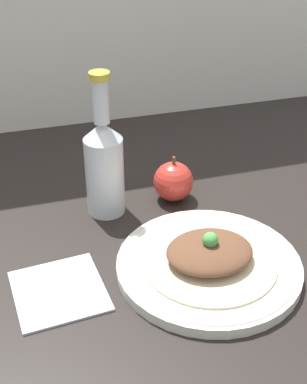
% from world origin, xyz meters
% --- Properties ---
extents(ground_plane, '(1.80, 1.10, 0.04)m').
position_xyz_m(ground_plane, '(0.00, 0.00, -0.02)').
color(ground_plane, black).
extents(plate, '(0.29, 0.29, 0.02)m').
position_xyz_m(plate, '(0.07, -0.08, 0.01)').
color(plate, silver).
rests_on(plate, ground_plane).
extents(plated_food, '(0.21, 0.21, 0.05)m').
position_xyz_m(plated_food, '(0.07, -0.08, 0.03)').
color(plated_food, beige).
rests_on(plated_food, plate).
extents(cider_bottle, '(0.07, 0.07, 0.26)m').
position_xyz_m(cider_bottle, '(-0.05, 0.13, 0.10)').
color(cider_bottle, silver).
rests_on(cider_bottle, ground_plane).
extents(apple, '(0.07, 0.07, 0.09)m').
position_xyz_m(apple, '(0.08, 0.13, 0.04)').
color(apple, red).
rests_on(apple, ground_plane).
extents(napkin, '(0.14, 0.15, 0.01)m').
position_xyz_m(napkin, '(-0.17, -0.07, 0.00)').
color(napkin, '#B7BCC6').
rests_on(napkin, ground_plane).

